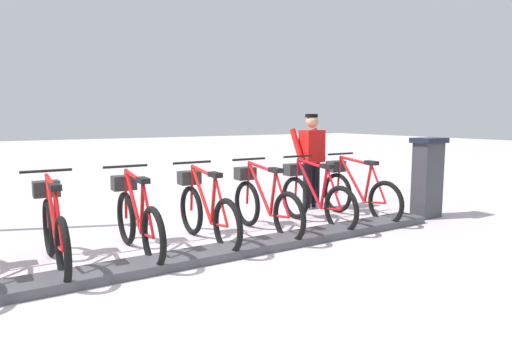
{
  "coord_description": "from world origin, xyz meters",
  "views": [
    {
      "loc": [
        -4.37,
        1.66,
        1.59
      ],
      "look_at": [
        0.5,
        -1.37,
        0.9
      ],
      "focal_mm": 30.63,
      "sensor_mm": 36.0,
      "label": 1
    }
  ],
  "objects": [
    {
      "name": "ground_plane",
      "position": [
        0.0,
        0.0,
        0.0
      ],
      "size": [
        60.0,
        60.0,
        0.0
      ],
      "primitive_type": "plane",
      "color": "silver"
    },
    {
      "name": "dock_rail_base",
      "position": [
        0.0,
        0.0,
        0.05
      ],
      "size": [
        0.44,
        7.9,
        0.1
      ],
      "primitive_type": "cube",
      "color": "#47474C",
      "rests_on": "ground"
    },
    {
      "name": "payment_kiosk",
      "position": [
        0.05,
        -4.33,
        0.67
      ],
      "size": [
        0.36,
        0.52,
        1.28
      ],
      "color": "#38383D",
      "rests_on": "ground"
    },
    {
      "name": "bike_docked_0",
      "position": [
        0.63,
        -3.35,
        0.43
      ],
      "size": [
        1.72,
        0.54,
        1.02
      ],
      "color": "black",
      "rests_on": "ground"
    },
    {
      "name": "bike_docked_1",
      "position": [
        0.63,
        -2.46,
        0.43
      ],
      "size": [
        1.72,
        0.54,
        1.02
      ],
      "color": "black",
      "rests_on": "ground"
    },
    {
      "name": "bike_docked_2",
      "position": [
        0.63,
        -1.57,
        0.43
      ],
      "size": [
        1.72,
        0.54,
        1.02
      ],
      "color": "black",
      "rests_on": "ground"
    },
    {
      "name": "bike_docked_3",
      "position": [
        0.63,
        -0.69,
        0.43
      ],
      "size": [
        1.72,
        0.54,
        1.02
      ],
      "color": "black",
      "rests_on": "ground"
    },
    {
      "name": "bike_docked_4",
      "position": [
        0.63,
        0.2,
        0.43
      ],
      "size": [
        1.72,
        0.54,
        1.02
      ],
      "color": "black",
      "rests_on": "ground"
    },
    {
      "name": "bike_docked_5",
      "position": [
        0.63,
        1.09,
        0.43
      ],
      "size": [
        1.72,
        0.54,
        1.02
      ],
      "color": "black",
      "rests_on": "ground"
    },
    {
      "name": "worker_near_rack",
      "position": [
        1.58,
        -3.19,
        0.91
      ],
      "size": [
        0.47,
        0.64,
        1.66
      ],
      "color": "white",
      "rests_on": "ground"
    }
  ]
}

